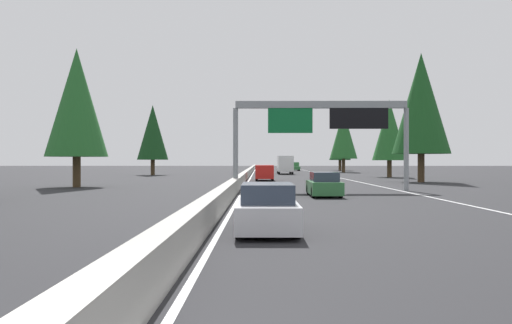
% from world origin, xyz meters
% --- Properties ---
extents(ground_plane, '(320.00, 320.00, 0.00)m').
position_xyz_m(ground_plane, '(60.00, 0.00, 0.00)').
color(ground_plane, '#262628').
extents(median_barrier, '(180.00, 0.56, 0.90)m').
position_xyz_m(median_barrier, '(80.00, 0.30, 0.45)').
color(median_barrier, '#9E9B93').
rests_on(median_barrier, ground).
extents(shoulder_stripe_right, '(160.00, 0.16, 0.01)m').
position_xyz_m(shoulder_stripe_right, '(70.00, -11.52, 0.01)').
color(shoulder_stripe_right, silver).
rests_on(shoulder_stripe_right, ground).
extents(shoulder_stripe_median, '(160.00, 0.16, 0.01)m').
position_xyz_m(shoulder_stripe_median, '(70.00, -0.25, 0.01)').
color(shoulder_stripe_median, silver).
rests_on(shoulder_stripe_median, ground).
extents(sign_gantry_overhead, '(0.50, 12.68, 6.46)m').
position_xyz_m(sign_gantry_overhead, '(32.08, -6.04, 5.14)').
color(sign_gantry_overhead, gray).
rests_on(sign_gantry_overhead, ground).
extents(sedan_distant_b, '(4.40, 1.80, 1.47)m').
position_xyz_m(sedan_distant_b, '(10.79, -1.69, 0.68)').
color(sedan_distant_b, silver).
rests_on(sedan_distant_b, ground).
extents(sedan_near_right, '(4.40, 1.80, 1.47)m').
position_xyz_m(sedan_near_right, '(26.28, -5.35, 0.68)').
color(sedan_near_right, '#2D6B38').
rests_on(sedan_near_right, ground).
extents(minivan_far_center, '(5.00, 1.95, 1.69)m').
position_xyz_m(minivan_far_center, '(51.05, -1.95, 0.95)').
color(minivan_far_center, red).
rests_on(minivan_far_center, ground).
extents(pickup_mid_right, '(5.60, 2.00, 1.86)m').
position_xyz_m(pickup_mid_right, '(106.80, -9.06, 0.91)').
color(pickup_mid_right, '#2D6B38').
rests_on(pickup_mid_right, ground).
extents(box_truck_far_left, '(8.50, 2.40, 2.95)m').
position_xyz_m(box_truck_far_left, '(78.66, -5.54, 1.61)').
color(box_truck_far_left, white).
rests_on(box_truck_far_left, ground).
extents(conifer_right_near, '(5.76, 5.76, 13.08)m').
position_xyz_m(conifer_right_near, '(46.83, -17.74, 7.96)').
color(conifer_right_near, '#4C3823').
rests_on(conifer_right_near, ground).
extents(conifer_right_mid, '(4.48, 4.48, 10.18)m').
position_xyz_m(conifer_right_mid, '(62.18, -18.45, 6.18)').
color(conifer_right_mid, '#4C3823').
rests_on(conifer_right_mid, ground).
extents(conifer_right_far, '(5.17, 5.17, 11.74)m').
position_xyz_m(conifer_right_far, '(91.04, -17.17, 7.14)').
color(conifer_right_far, '#4C3823').
rests_on(conifer_right_far, ground).
extents(conifer_right_distant, '(4.71, 4.71, 10.71)m').
position_xyz_m(conifer_right_distant, '(107.89, -19.16, 6.51)').
color(conifer_right_distant, '#4C3823').
rests_on(conifer_right_distant, ground).
extents(conifer_left_near, '(5.00, 5.00, 11.36)m').
position_xyz_m(conifer_left_near, '(36.77, 13.52, 6.90)').
color(conifer_left_near, '#4C3823').
rests_on(conifer_left_near, ground).
extents(conifer_left_mid, '(4.68, 4.68, 10.63)m').
position_xyz_m(conifer_left_mid, '(72.23, 14.81, 6.46)').
color(conifer_left_mid, '#4C3823').
rests_on(conifer_left_mid, ground).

